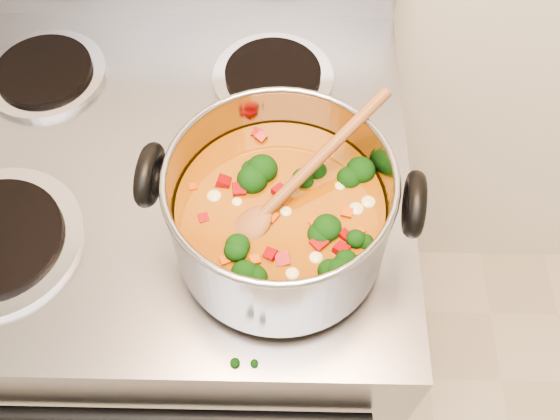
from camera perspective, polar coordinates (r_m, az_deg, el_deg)
The scene contains 4 objects.
electric_range at distance 1.28m, azimuth -8.42°, elevation -7.03°, with size 0.73×0.66×1.08m.
stockpot at distance 0.72m, azimuth -0.02°, elevation -0.32°, with size 0.32×0.26×0.16m.
wooden_spoon at distance 0.69m, azimuth 0.49°, elevation 1.63°, with size 0.19×0.18×0.10m.
cooktop_crumbs at distance 0.75m, azimuth -2.47°, elevation -9.79°, with size 0.35×0.12×0.01m.
Camera 1 is at (0.18, 0.64, 1.62)m, focal length 40.00 mm.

